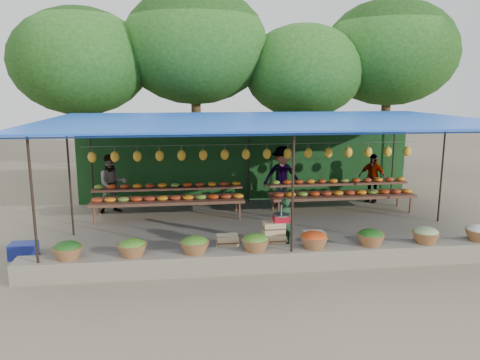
{
  "coord_description": "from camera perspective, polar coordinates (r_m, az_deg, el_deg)",
  "views": [
    {
      "loc": [
        -2.15,
        -11.5,
        3.59
      ],
      "look_at": [
        -0.62,
        0.2,
        1.25
      ],
      "focal_mm": 35.0,
      "sensor_mm": 36.0,
      "label": 1
    }
  ],
  "objects": [
    {
      "name": "ground",
      "position": [
        12.24,
        3.04,
        -5.84
      ],
      "size": [
        60.0,
        60.0,
        0.0
      ],
      "primitive_type": "plane",
      "color": "#675D4B",
      "rests_on": "ground"
    },
    {
      "name": "customer_right",
      "position": [
        15.4,
        15.81,
        0.27
      ],
      "size": [
        0.9,
        0.91,
        1.54
      ],
      "primitive_type": "imported",
      "rotation": [
        0.0,
        0.0,
        -0.81
      ],
      "color": "slate",
      "rests_on": "ground"
    },
    {
      "name": "customer_mid",
      "position": [
        14.3,
        5.16,
        0.44
      ],
      "size": [
        1.21,
        0.72,
        1.84
      ],
      "primitive_type": "imported",
      "rotation": [
        0.0,
        0.0,
        -0.03
      ],
      "color": "slate",
      "rests_on": "ground"
    },
    {
      "name": "crate_counter",
      "position": [
        10.18,
        3.95,
        -7.59
      ],
      "size": [
        2.36,
        0.35,
        0.77
      ],
      "color": "tan",
      "rests_on": "ground"
    },
    {
      "name": "blue_crate_front",
      "position": [
        9.98,
        -16.78,
        -9.52
      ],
      "size": [
        0.46,
        0.34,
        0.27
      ],
      "primitive_type": "cube",
      "rotation": [
        0.0,
        0.0,
        0.04
      ],
      "color": "navy",
      "rests_on": "ground"
    },
    {
      "name": "blue_crate_back",
      "position": [
        11.11,
        -24.89,
        -7.8
      ],
      "size": [
        0.56,
        0.41,
        0.33
      ],
      "primitive_type": "cube",
      "rotation": [
        0.0,
        0.0,
        0.02
      ],
      "color": "navy",
      "rests_on": "ground"
    },
    {
      "name": "netting_backdrop",
      "position": [
        14.99,
        0.91,
        2.26
      ],
      "size": [
        10.6,
        0.06,
        2.5
      ],
      "primitive_type": "cube",
      "color": "#1D4A1A",
      "rests_on": "ground"
    },
    {
      "name": "fruit_table_left",
      "position": [
        13.2,
        -8.72,
        -1.96
      ],
      "size": [
        4.21,
        0.95,
        0.93
      ],
      "color": "#503120",
      "rests_on": "ground"
    },
    {
      "name": "weighing_scale",
      "position": [
        10.05,
        5.05,
        -4.58
      ],
      "size": [
        0.35,
        0.35,
        0.37
      ],
      "color": "red",
      "rests_on": "crate_counter"
    },
    {
      "name": "tree_row",
      "position": [
        17.82,
        1.19,
        14.82
      ],
      "size": [
        16.51,
        5.5,
        7.12
      ],
      "color": "#3E2B16",
      "rests_on": "ground"
    },
    {
      "name": "stall_canopy",
      "position": [
        11.79,
        3.12,
        6.8
      ],
      "size": [
        10.8,
        6.6,
        2.82
      ],
      "color": "black",
      "rests_on": "ground"
    },
    {
      "name": "stone_curb",
      "position": [
        9.63,
        6.04,
        -9.45
      ],
      "size": [
        10.6,
        0.55,
        0.4
      ],
      "primitive_type": "cube",
      "color": "#665E52",
      "rests_on": "ground"
    },
    {
      "name": "customer_left",
      "position": [
        14.0,
        -15.29,
        -0.44
      ],
      "size": [
        0.98,
        0.86,
        1.7
      ],
      "primitive_type": "imported",
      "rotation": [
        0.0,
        0.0,
        0.3
      ],
      "color": "slate",
      "rests_on": "ground"
    },
    {
      "name": "produce_baskets",
      "position": [
        9.48,
        5.5,
        -7.43
      ],
      "size": [
        8.98,
        0.58,
        0.34
      ],
      "color": "brown",
      "rests_on": "stone_curb"
    },
    {
      "name": "fruit_table_right",
      "position": [
        13.99,
        12.21,
        -1.33
      ],
      "size": [
        4.21,
        0.95,
        0.93
      ],
      "color": "#503120",
      "rests_on": "ground"
    },
    {
      "name": "vendor_seated",
      "position": [
        10.85,
        5.44,
        -5.06
      ],
      "size": [
        0.47,
        0.38,
        1.11
      ],
      "primitive_type": "imported",
      "rotation": [
        0.0,
        0.0,
        3.46
      ],
      "color": "#1B3B21",
      "rests_on": "ground"
    }
  ]
}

